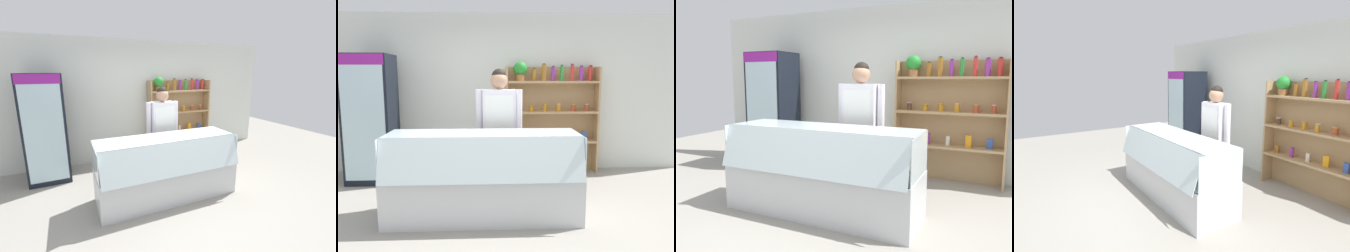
% 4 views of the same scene
% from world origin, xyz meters
% --- Properties ---
extents(ground_plane, '(12.00, 12.00, 0.00)m').
position_xyz_m(ground_plane, '(0.00, 0.00, 0.00)').
color(ground_plane, gray).
extents(back_wall, '(6.80, 0.10, 2.70)m').
position_xyz_m(back_wall, '(0.00, 2.15, 1.35)').
color(back_wall, silver).
rests_on(back_wall, ground).
extents(drinks_fridge, '(0.71, 0.64, 1.98)m').
position_xyz_m(drinks_fridge, '(-1.99, 1.57, 0.99)').
color(drinks_fridge, black).
rests_on(drinks_fridge, ground).
extents(shelving_unit, '(1.57, 0.29, 1.89)m').
position_xyz_m(shelving_unit, '(0.88, 1.95, 1.06)').
color(shelving_unit, tan).
rests_on(shelving_unit, ground).
extents(deli_display_case, '(2.23, 0.80, 1.01)m').
position_xyz_m(deli_display_case, '(-0.22, 0.11, 0.31)').
color(deli_display_case, silver).
rests_on(deli_display_case, ground).
extents(shop_clerk, '(0.62, 0.25, 1.75)m').
position_xyz_m(shop_clerk, '(-0.01, 0.77, 1.05)').
color(shop_clerk, '#2D2D38').
rests_on(shop_clerk, ground).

